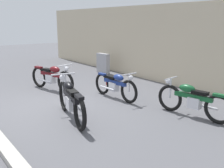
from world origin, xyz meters
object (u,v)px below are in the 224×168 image
at_px(stone_marker, 103,63).
at_px(motorcycle_green, 192,100).
at_px(motorcycle_blue, 115,85).
at_px(motorcycle_maroon, 52,77).
at_px(helmet, 110,83).
at_px(motorcycle_black, 71,100).

height_order(stone_marker, motorcycle_green, motorcycle_green).
bearing_deg(motorcycle_blue, motorcycle_maroon, -153.44).
distance_m(helmet, motorcycle_green, 3.63).
xyz_separation_m(stone_marker, motorcycle_black, (4.33, -3.95, 0.04)).
height_order(motorcycle_green, motorcycle_blue, motorcycle_green).
xyz_separation_m(motorcycle_green, motorcycle_maroon, (-4.43, -1.67, 0.03)).
bearing_deg(stone_marker, motorcycle_maroon, -64.15).
bearing_deg(motorcycle_maroon, motorcycle_blue, 14.38).
xyz_separation_m(motorcycle_maroon, motorcycle_blue, (2.04, 1.13, -0.04)).
bearing_deg(motorcycle_blue, motorcycle_black, -70.91).
height_order(motorcycle_black, motorcycle_blue, motorcycle_black).
xyz_separation_m(motorcycle_maroon, motorcycle_black, (2.79, -0.78, 0.02)).
xyz_separation_m(stone_marker, motorcycle_maroon, (1.54, -3.17, 0.02)).
distance_m(stone_marker, motorcycle_green, 6.15).
height_order(stone_marker, motorcycle_maroon, motorcycle_maroon).
bearing_deg(motorcycle_green, motorcycle_blue, 4.32).
bearing_deg(motorcycle_blue, helmet, 147.87).
bearing_deg(motorcycle_black, motorcycle_blue, -55.16).
relative_size(helmet, motorcycle_green, 0.14).
distance_m(motorcycle_green, motorcycle_blue, 2.45).
bearing_deg(motorcycle_green, motorcycle_black, 47.74).
bearing_deg(motorcycle_maroon, stone_marker, 101.26).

